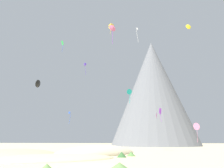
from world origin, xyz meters
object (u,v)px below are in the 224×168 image
object	(u,v)px
bush_ridge_crest	(43,161)
kite_pink_low	(197,127)
bush_far_left	(122,154)
bush_mid_center	(47,166)
bush_low_patch	(131,154)
kite_gold_high	(111,27)
kite_yellow_high	(189,26)
kite_white_high	(137,33)
kite_magenta_low	(157,116)
kite_green_high	(62,44)
rock_massif	(153,99)
kite_indigo_high	(85,65)
kite_black_mid	(38,84)
kite_rainbow_high	(113,28)
kite_blue_low	(70,115)
bush_scatter_east	(120,165)
kite_violet_low	(160,112)
bush_near_left	(92,153)
kite_teal_low	(129,92)

from	to	relation	value
bush_ridge_crest	kite_pink_low	distance (m)	63.14
bush_far_left	bush_mid_center	distance (m)	19.55
bush_low_patch	kite_gold_high	xyz separation A→B (m)	(-6.54, 17.73, 37.67)
bush_far_left	kite_pink_low	distance (m)	48.55
kite_yellow_high	kite_white_high	bearing A→B (deg)	179.38
kite_magenta_low	kite_yellow_high	bearing A→B (deg)	-75.27
kite_green_high	kite_yellow_high	distance (m)	43.42
rock_massif	kite_indigo_high	world-z (taller)	rock_massif
rock_massif	kite_black_mid	distance (m)	73.97
kite_rainbow_high	bush_ridge_crest	bearing A→B (deg)	-146.27
kite_blue_low	bush_scatter_east	bearing A→B (deg)	-20.11
kite_white_high	kite_violet_low	bearing A→B (deg)	174.63
bush_mid_center	kite_blue_low	bearing A→B (deg)	106.01
kite_violet_low	bush_near_left	bearing A→B (deg)	41.34
kite_black_mid	kite_gold_high	bearing A→B (deg)	-86.38
kite_black_mid	kite_indigo_high	bearing A→B (deg)	-29.51
kite_gold_high	kite_teal_low	xyz separation A→B (m)	(6.25, -16.08, -24.66)
bush_low_patch	kite_blue_low	bearing A→B (deg)	124.03
kite_teal_low	kite_white_high	xyz separation A→B (m)	(1.89, 15.88, 21.93)
kite_pink_low	kite_rainbow_high	world-z (taller)	kite_rainbow_high
bush_mid_center	kite_yellow_high	bearing A→B (deg)	59.28
kite_indigo_high	kite_magenta_low	size ratio (longest dim) A/B	2.68
kite_green_high	kite_violet_low	size ratio (longest dim) A/B	1.11
kite_indigo_high	kite_teal_low	size ratio (longest dim) A/B	1.51
bush_mid_center	kite_indigo_high	size ratio (longest dim) A/B	0.25
bush_mid_center	kite_gold_high	bearing A→B (deg)	87.31
bush_far_left	kite_violet_low	world-z (taller)	kite_violet_low
bush_scatter_east	bush_mid_center	distance (m)	8.27
kite_pink_low	kite_yellow_high	xyz separation A→B (m)	(-3.19, -15.60, 31.39)
bush_low_patch	kite_blue_low	distance (m)	46.99
kite_indigo_high	kite_violet_low	distance (m)	38.63
bush_far_left	kite_violet_low	size ratio (longest dim) A/B	0.49
rock_massif	kite_pink_low	bearing A→B (deg)	-73.53
kite_indigo_high	kite_blue_low	bearing A→B (deg)	117.52
kite_green_high	kite_rainbow_high	bearing A→B (deg)	-152.99
bush_near_left	kite_black_mid	distance (m)	34.72
rock_massif	kite_yellow_high	size ratio (longest dim) A/B	36.08
kite_blue_low	kite_magenta_low	bearing A→B (deg)	19.03
kite_indigo_high	kite_blue_low	size ratio (longest dim) A/B	1.03
kite_yellow_high	bush_far_left	bearing A→B (deg)	-145.89
bush_ridge_crest	bush_low_patch	world-z (taller)	bush_low_patch
bush_ridge_crest	kite_teal_low	xyz separation A→B (m)	(11.88, 15.89, 13.24)
bush_scatter_east	kite_pink_low	xyz separation A→B (m)	(21.70, 59.00, 7.45)
bush_near_left	rock_massif	xyz separation A→B (m)	(17.15, 79.66, 25.54)
kite_teal_low	kite_magenta_low	distance (m)	20.89
kite_yellow_high	kite_magenta_low	world-z (taller)	kite_yellow_high
bush_low_patch	kite_violet_low	bearing A→B (deg)	65.61
bush_far_left	kite_indigo_high	distance (m)	52.31
bush_mid_center	kite_rainbow_high	size ratio (longest dim) A/B	0.20
kite_indigo_high	kite_pink_low	bearing A→B (deg)	-32.38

